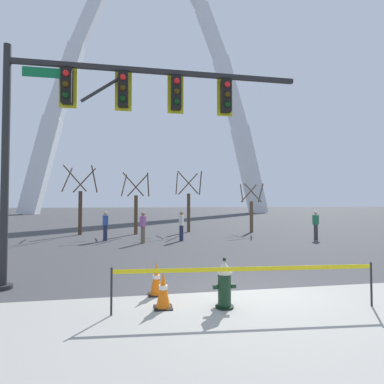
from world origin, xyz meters
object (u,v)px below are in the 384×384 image
Objects in this scene: pedestrian_near_trees at (143,227)px; pedestrian_standing_center at (181,226)px; fire_hydrant at (224,284)px; monument_arch at (151,95)px; pedestrian_walking_right at (105,226)px; pedestrian_walking_left at (316,225)px; traffic_cone_mid_sidewalk at (163,290)px; traffic_cone_by_hydrant at (156,279)px; traffic_signal_gantry at (106,113)px.

pedestrian_standing_center is at bearing 16.29° from pedestrian_near_trees.
monument_arch is at bearing 89.36° from fire_hydrant.
fire_hydrant is 11.74m from pedestrian_walking_right.
monument_arch is 45.88m from pedestrian_walking_right.
pedestrian_standing_center reaches higher than fire_hydrant.
pedestrian_walking_left is 11.70m from pedestrian_walking_right.
traffic_cone_mid_sidewalk is 0.46× the size of pedestrian_near_trees.
fire_hydrant is 10.01m from pedestrian_near_trees.
fire_hydrant reaches higher than traffic_cone_mid_sidewalk.
pedestrian_walking_left and pedestrian_standing_center have the same top height.
pedestrian_near_trees is (-0.18, 8.85, 0.46)m from traffic_cone_by_hydrant.
pedestrian_walking_left is 9.62m from pedestrian_near_trees.
fire_hydrant is at bearing -41.02° from traffic_signal_gantry.
fire_hydrant is 0.62× the size of pedestrian_walking_right.
pedestrian_walking_right is at bearing 170.03° from pedestrian_standing_center.
traffic_signal_gantry is (-2.52, 2.19, 3.94)m from fire_hydrant.
traffic_cone_by_hydrant is at bearing -88.86° from pedestrian_near_trees.
pedestrian_walking_right reaches higher than traffic_cone_mid_sidewalk.
traffic_cone_mid_sidewalk is 0.46× the size of pedestrian_standing_center.
traffic_cone_mid_sidewalk is at bearing -134.23° from pedestrian_walking_left.
pedestrian_walking_left is (9.44, 8.74, 0.46)m from traffic_cone_by_hydrant.
traffic_signal_gantry is 8.56m from pedestrian_near_trees.
traffic_cone_by_hydrant is 1.00× the size of traffic_cone_mid_sidewalk.
pedestrian_near_trees reaches higher than fire_hydrant.
traffic_cone_by_hydrant is at bearing -42.63° from traffic_signal_gantry.
traffic_cone_mid_sidewalk is 10.49m from pedestrian_standing_center.
pedestrian_walking_right is (-4.07, 0.72, 0.00)m from pedestrian_standing_center.
fire_hydrant is at bearing -81.63° from pedestrian_near_trees.
traffic_cone_by_hydrant is 0.46× the size of pedestrian_walking_left.
pedestrian_standing_center is at bearing 174.61° from pedestrian_walking_left.
pedestrian_walking_left is (9.35, 9.61, 0.46)m from traffic_cone_mid_sidewalk.
traffic_cone_by_hydrant is at bearing -101.32° from pedestrian_standing_center.
traffic_signal_gantry reaches higher than pedestrian_near_trees.
traffic_signal_gantry is at bearing 123.38° from traffic_cone_mid_sidewalk.
monument_arch is at bearing 90.05° from pedestrian_standing_center.
fire_hydrant is at bearing -8.61° from traffic_cone_mid_sidewalk.
monument_arch reaches higher than pedestrian_walking_left.
pedestrian_walking_right is (-4.03, -40.24, -21.66)m from monument_arch.
pedestrian_walking_left is at bearing -79.68° from monument_arch.
traffic_cone_by_hydrant is 8.86m from pedestrian_near_trees.
monument_arch reaches higher than pedestrian_near_trees.
traffic_cone_mid_sidewalk is 13.42m from pedestrian_walking_left.
pedestrian_near_trees is at bearing 91.54° from traffic_cone_mid_sidewalk.
pedestrian_standing_center is (-7.55, 0.71, 0.00)m from pedestrian_walking_left.
traffic_cone_mid_sidewalk is 55.87m from monument_arch.
fire_hydrant is 12.75m from pedestrian_walking_left.
fire_hydrant is 0.62× the size of pedestrian_walking_left.
traffic_cone_by_hydrant is 4.38m from traffic_signal_gantry.
monument_arch is 32.69× the size of pedestrian_near_trees.
pedestrian_standing_center is 4.13m from pedestrian_walking_right.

